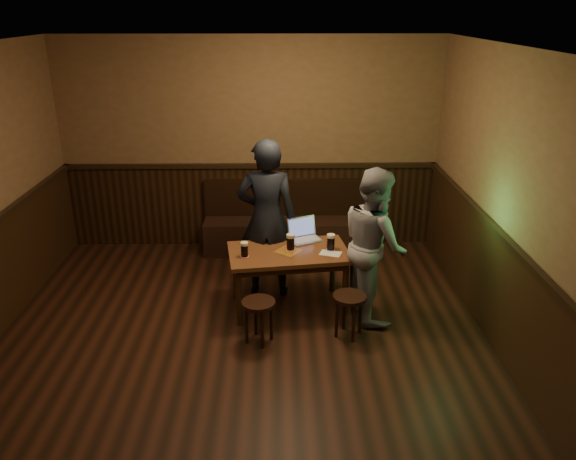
% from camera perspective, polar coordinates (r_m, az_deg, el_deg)
% --- Properties ---
extents(room, '(5.04, 6.04, 2.84)m').
position_cam_1_polar(room, '(4.95, -5.23, -1.12)').
color(room, black).
rests_on(room, ground).
extents(bench, '(2.20, 0.50, 0.95)m').
position_cam_1_polar(bench, '(7.62, -0.16, 0.19)').
color(bench, black).
rests_on(bench, ground).
extents(pub_table, '(1.36, 0.89, 0.69)m').
position_cam_1_polar(pub_table, '(6.05, 0.05, -2.92)').
color(pub_table, '#533017').
rests_on(pub_table, ground).
extents(stool_left, '(0.41, 0.41, 0.45)m').
position_cam_1_polar(stool_left, '(5.55, -3.00, -8.07)').
color(stool_left, black).
rests_on(stool_left, ground).
extents(stool_right, '(0.41, 0.41, 0.45)m').
position_cam_1_polar(stool_right, '(5.67, 6.24, -7.44)').
color(stool_right, black).
rests_on(stool_right, ground).
extents(pint_left, '(0.10, 0.10, 0.16)m').
position_cam_1_polar(pint_left, '(5.86, -4.44, -1.98)').
color(pint_left, '#AE1516').
rests_on(pint_left, pub_table).
extents(pint_mid, '(0.12, 0.12, 0.18)m').
position_cam_1_polar(pint_mid, '(6.00, 0.26, -1.22)').
color(pint_mid, '#AE1516').
rests_on(pint_mid, pub_table).
extents(pint_right, '(0.12, 0.12, 0.18)m').
position_cam_1_polar(pint_right, '(6.02, 4.37, -1.22)').
color(pint_right, '#AE1516').
rests_on(pint_right, pub_table).
extents(laptop, '(0.41, 0.38, 0.24)m').
position_cam_1_polar(laptop, '(6.29, 1.63, -0.42)').
color(laptop, silver).
rests_on(laptop, pub_table).
extents(menu, '(0.26, 0.21, 0.00)m').
position_cam_1_polar(menu, '(5.96, 4.34, -2.38)').
color(menu, silver).
rests_on(menu, pub_table).
extents(person_suit, '(0.69, 0.48, 1.83)m').
position_cam_1_polar(person_suit, '(6.26, -2.15, 1.15)').
color(person_suit, black).
rests_on(person_suit, ground).
extents(person_grey, '(0.78, 0.91, 1.64)m').
position_cam_1_polar(person_grey, '(5.90, 8.75, -1.42)').
color(person_grey, gray).
rests_on(person_grey, ground).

